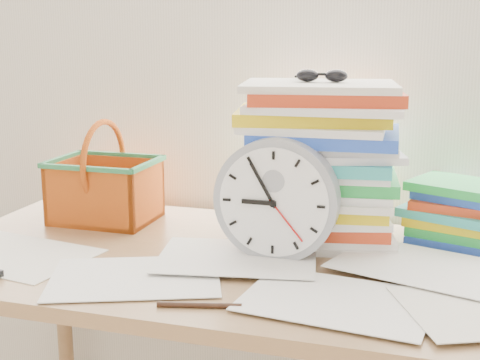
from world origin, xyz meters
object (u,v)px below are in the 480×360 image
(desk, at_px, (247,291))
(clock, at_px, (276,200))
(book_stack, at_px, (455,213))
(basket, at_px, (104,172))
(paper_stack, at_px, (318,163))

(desk, distance_m, clock, 0.21)
(book_stack, distance_m, basket, 0.85)
(clock, bearing_deg, book_stack, 32.09)
(paper_stack, relative_size, book_stack, 1.50)
(clock, bearing_deg, paper_stack, 69.55)
(paper_stack, height_order, book_stack, paper_stack)
(desk, xyz_separation_m, basket, (-0.42, 0.17, 0.20))
(paper_stack, xyz_separation_m, basket, (-0.54, 0.01, -0.05))
(paper_stack, distance_m, clock, 0.17)
(desk, xyz_separation_m, clock, (0.06, 0.01, 0.21))
(paper_stack, bearing_deg, clock, -110.45)
(paper_stack, distance_m, basket, 0.55)
(clock, bearing_deg, desk, -169.58)
(desk, relative_size, book_stack, 5.80)
(book_stack, bearing_deg, clock, -147.91)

